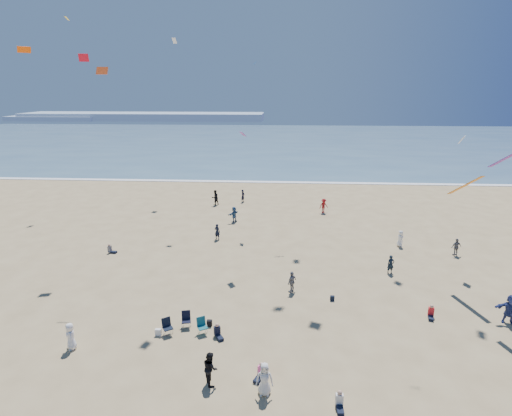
{
  "coord_description": "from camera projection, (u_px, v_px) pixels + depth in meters",
  "views": [
    {
      "loc": [
        3.43,
        -14.83,
        13.76
      ],
      "look_at": [
        2.0,
        8.0,
        6.92
      ],
      "focal_mm": 28.0,
      "sensor_mm": 36.0,
      "label": 1
    }
  ],
  "objects": [
    {
      "name": "kites_aloft",
      "position": [
        362.0,
        68.0,
        26.96
      ],
      "size": [
        39.78,
        42.63,
        28.83
      ],
      "color": "#FF6081",
      "rests_on": "ground"
    },
    {
      "name": "seated_group",
      "position": [
        256.0,
        319.0,
        24.11
      ],
      "size": [
        25.22,
        17.28,
        0.84
      ],
      "color": "silver",
      "rests_on": "ground"
    },
    {
      "name": "headland_near",
      "position": [
        55.0,
        118.0,
        181.81
      ],
      "size": [
        40.0,
        14.0,
        2.0
      ],
      "primitive_type": "cube",
      "color": "#7A8EA8",
      "rests_on": "ground"
    },
    {
      "name": "ground",
      "position": [
        202.0,
        401.0,
        18.33
      ],
      "size": [
        220.0,
        220.0,
        0.0
      ],
      "primitive_type": "plane",
      "color": "tan",
      "rests_on": "ground"
    },
    {
      "name": "standing_flyers",
      "position": [
        299.0,
        254.0,
        32.52
      ],
      "size": [
        27.38,
        38.21,
        1.87
      ],
      "color": "black",
      "rests_on": "ground"
    },
    {
      "name": "chair_cluster",
      "position": [
        185.0,
        325.0,
        23.39
      ],
      "size": [
        2.83,
        1.57,
        1.0
      ],
      "color": "black",
      "rests_on": "ground"
    },
    {
      "name": "headland_far",
      "position": [
        144.0,
        116.0,
        184.02
      ],
      "size": [
        110.0,
        20.0,
        3.2
      ],
      "primitive_type": "cube",
      "color": "#7A8EA8",
      "rests_on": "ground"
    },
    {
      "name": "black_backpack",
      "position": [
        209.0,
        323.0,
        24.09
      ],
      "size": [
        0.3,
        0.22,
        0.38
      ],
      "primitive_type": "cube",
      "color": "black",
      "rests_on": "ground"
    },
    {
      "name": "surf_line",
      "position": [
        258.0,
        182.0,
        61.34
      ],
      "size": [
        220.0,
        1.2,
        0.08
      ],
      "primitive_type": "cube",
      "color": "white",
      "rests_on": "ground"
    },
    {
      "name": "ocean",
      "position": [
        269.0,
        141.0,
        109.16
      ],
      "size": [
        220.0,
        100.0,
        0.06
      ],
      "primitive_type": "cube",
      "color": "#476B84",
      "rests_on": "ground"
    },
    {
      "name": "navy_bag",
      "position": [
        332.0,
        298.0,
        27.0
      ],
      "size": [
        0.28,
        0.18,
        0.34
      ],
      "primitive_type": "cube",
      "color": "black",
      "rests_on": "ground"
    },
    {
      "name": "white_tote",
      "position": [
        158.0,
        332.0,
        23.18
      ],
      "size": [
        0.35,
        0.2,
        0.4
      ],
      "primitive_type": "cube",
      "color": "silver",
      "rests_on": "ground"
    }
  ]
}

